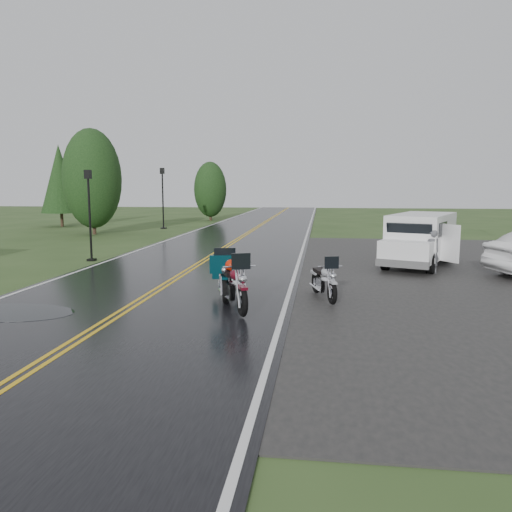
% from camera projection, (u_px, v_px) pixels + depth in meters
% --- Properties ---
extents(ground, '(120.00, 120.00, 0.00)m').
position_uv_depth(ground, '(139.00, 303.00, 12.94)').
color(ground, '#2D471E').
rests_on(ground, ground).
extents(road, '(8.00, 100.00, 0.04)m').
position_uv_depth(road, '(218.00, 252.00, 22.76)').
color(road, black).
rests_on(road, ground).
extents(motorcycle_red, '(1.72, 2.55, 1.42)m').
position_uv_depth(motorcycle_red, '(242.00, 289.00, 11.21)').
color(motorcycle_red, '#560917').
rests_on(motorcycle_red, ground).
extents(motorcycle_teal, '(1.27, 2.50, 1.41)m').
position_uv_depth(motorcycle_teal, '(225.00, 278.00, 12.49)').
color(motorcycle_teal, '#042B34').
rests_on(motorcycle_teal, ground).
extents(motorcycle_silver, '(1.26, 2.13, 1.19)m').
position_uv_depth(motorcycle_silver, '(332.00, 284.00, 12.42)').
color(motorcycle_silver, '#A1A4A9').
rests_on(motorcycle_silver, ground).
extents(van_white, '(3.77, 5.46, 2.01)m').
position_uv_depth(van_white, '(386.00, 243.00, 17.75)').
color(van_white, white).
rests_on(van_white, ground).
extents(person_at_van, '(0.64, 0.54, 1.51)m').
position_uv_depth(person_at_van, '(432.00, 252.00, 17.06)').
color(person_at_van, '#535459').
rests_on(person_at_van, ground).
extents(lamp_post_near_left, '(0.32, 0.32, 3.70)m').
position_uv_depth(lamp_post_near_left, '(90.00, 215.00, 20.01)').
color(lamp_post_near_left, black).
rests_on(lamp_post_near_left, ground).
extents(lamp_post_far_left, '(0.37, 0.37, 4.36)m').
position_uv_depth(lamp_post_far_left, '(163.00, 198.00, 35.42)').
color(lamp_post_far_left, black).
rests_on(lamp_post_far_left, ground).
extents(tree_left_mid, '(3.60, 3.60, 5.63)m').
position_uv_depth(tree_left_mid, '(93.00, 190.00, 31.18)').
color(tree_left_mid, '#1E3D19').
rests_on(tree_left_mid, ground).
extents(tree_left_far, '(2.88, 2.88, 4.44)m').
position_uv_depth(tree_left_far, '(210.00, 195.00, 44.27)').
color(tree_left_far, '#1E3D19').
rests_on(tree_left_far, ground).
extents(pine_left_far, '(2.86, 2.86, 5.96)m').
position_uv_depth(pine_left_far, '(60.00, 187.00, 37.33)').
color(pine_left_far, '#1E3D19').
rests_on(pine_left_far, ground).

